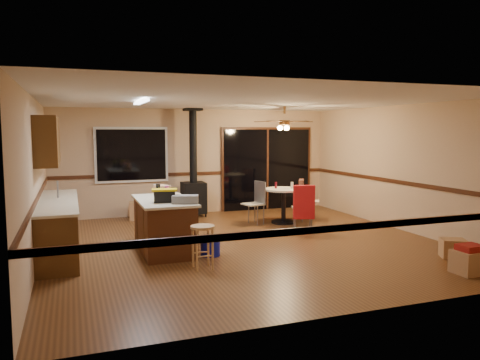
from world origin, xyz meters
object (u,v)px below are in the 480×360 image
kitchen_island (164,225)px  box_corner_b (453,248)px  toolbox_black (165,197)px  box_corner_a (469,262)px  chair_right (302,195)px  wood_stove (194,186)px  bar_stool (203,247)px  chair_left (257,198)px  box_under_window (141,211)px  chair_near (304,202)px  blue_bucket (210,247)px  dining_table (284,200)px  toolbox_grey (185,199)px

kitchen_island → box_corner_b: 4.82m
box_corner_b → kitchen_island: bearing=155.1°
toolbox_black → box_corner_a: bearing=-31.8°
chair_right → box_corner_a: 4.51m
wood_stove → bar_stool: bearing=-102.5°
wood_stove → toolbox_black: size_ratio=7.40×
wood_stove → chair_left: size_ratio=4.89×
kitchen_island → box_corner_b: size_ratio=4.44×
kitchen_island → chair_left: 2.93m
box_under_window → box_corner_b: box_under_window is taller
toolbox_black → chair_right: size_ratio=0.49×
toolbox_black → chair_left: (2.44, 2.00, -0.41)m
box_corner_a → chair_near: bearing=104.4°
wood_stove → blue_bucket: wood_stove is taller
chair_right → toolbox_black: bearing=-150.6°
wood_stove → bar_stool: (-0.95, -4.28, -0.40)m
dining_table → box_under_window: dining_table is taller
chair_near → chair_right: same height
toolbox_grey → bar_stool: toolbox_grey is taller
wood_stove → dining_table: wood_stove is taller
blue_bucket → wood_stove: bearing=80.0°
kitchen_island → box_corner_b: kitchen_island is taller
toolbox_black → wood_stove: bearing=68.3°
blue_bucket → chair_right: bearing=38.0°
kitchen_island → chair_right: bearing=25.5°
blue_bucket → box_corner_a: size_ratio=0.73×
toolbox_grey → box_corner_a: (3.68, -2.24, -0.80)m
chair_near → box_corner_a: chair_near is taller
chair_left → chair_near: size_ratio=0.74×
toolbox_grey → blue_bucket: (0.41, -0.01, -0.83)m
kitchen_island → dining_table: bearing=27.3°
chair_near → box_corner_a: bearing=-75.6°
bar_stool → box_corner_a: (3.58, -1.55, -0.16)m
toolbox_black → chair_left: 3.18m
toolbox_black → dining_table: (3.04, 1.87, -0.46)m
dining_table → chair_left: bearing=168.2°
box_corner_a → box_corner_b: (0.44, 0.76, -0.02)m
dining_table → chair_right: 0.56m
wood_stove → dining_table: bearing=-41.5°
kitchen_island → dining_table: (3.00, 1.55, 0.08)m
wood_stove → box_corner_b: (3.07, -5.08, -0.58)m
toolbox_black → box_corner_a: size_ratio=0.77×
wood_stove → toolbox_grey: wood_stove is taller
box_corner_b → blue_bucket: bearing=158.3°
blue_bucket → box_under_window: 3.71m
kitchen_island → toolbox_black: 0.63m
wood_stove → chair_right: bearing=-31.3°
box_under_window → box_corner_a: 7.06m
toolbox_black → box_corner_a: (3.97, -2.46, -0.83)m
blue_bucket → dining_table: size_ratio=0.37×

